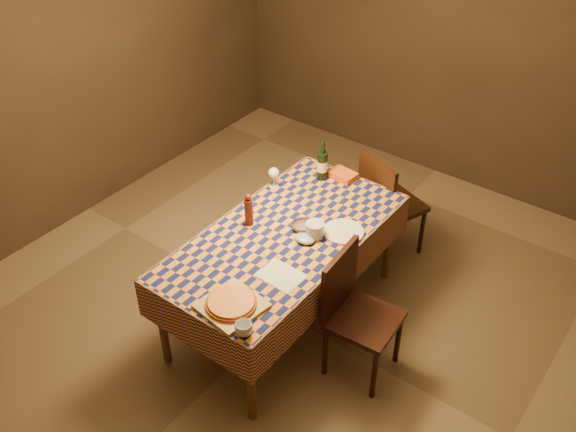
% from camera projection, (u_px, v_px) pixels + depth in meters
% --- Properties ---
extents(room, '(5.00, 5.10, 2.70)m').
position_uv_depth(room, '(283.00, 162.00, 3.99)').
color(room, brown).
rests_on(room, ground).
extents(dining_table, '(0.94, 1.84, 0.77)m').
position_uv_depth(dining_table, '(284.00, 244.00, 4.38)').
color(dining_table, brown).
rests_on(dining_table, ground).
extents(cutting_board, '(0.38, 0.38, 0.02)m').
position_uv_depth(cutting_board, '(231.00, 306.00, 3.78)').
color(cutting_board, tan).
rests_on(cutting_board, dining_table).
extents(pizza, '(0.36, 0.36, 0.03)m').
position_uv_depth(pizza, '(231.00, 303.00, 3.77)').
color(pizza, maroon).
rests_on(pizza, cutting_board).
extents(pepper_mill, '(0.07, 0.07, 0.25)m').
position_uv_depth(pepper_mill, '(249.00, 210.00, 4.37)').
color(pepper_mill, '#501C12').
rests_on(pepper_mill, dining_table).
extents(bowl, '(0.18, 0.18, 0.05)m').
position_uv_depth(bowl, '(302.00, 227.00, 4.37)').
color(bowl, '#664A56').
rests_on(bowl, dining_table).
extents(wine_glass, '(0.08, 0.08, 0.16)m').
position_uv_depth(wine_glass, '(274.00, 174.00, 4.73)').
color(wine_glass, silver).
rests_on(wine_glass, dining_table).
extents(wine_bottle, '(0.10, 0.10, 0.32)m').
position_uv_depth(wine_bottle, '(322.00, 165.00, 4.82)').
color(wine_bottle, black).
rests_on(wine_bottle, dining_table).
extents(deli_tub, '(0.17, 0.17, 0.11)m').
position_uv_depth(deli_tub, '(315.00, 230.00, 4.30)').
color(deli_tub, '#B9BEC0').
rests_on(deli_tub, dining_table).
extents(takeout_container, '(0.21, 0.16, 0.05)m').
position_uv_depth(takeout_container, '(343.00, 175.00, 4.88)').
color(takeout_container, '#D0511B').
rests_on(takeout_container, dining_table).
extents(white_plate, '(0.31, 0.31, 0.02)m').
position_uv_depth(white_plate, '(343.00, 232.00, 4.35)').
color(white_plate, silver).
rests_on(white_plate, dining_table).
extents(tumbler, '(0.13, 0.13, 0.08)m').
position_uv_depth(tumbler, '(244.00, 329.00, 3.59)').
color(tumbler, silver).
rests_on(tumbler, dining_table).
extents(flour_patch, '(0.28, 0.22, 0.00)m').
position_uv_depth(flour_patch, '(281.00, 275.00, 4.01)').
color(flour_patch, silver).
rests_on(flour_patch, dining_table).
extents(flour_bag, '(0.16, 0.14, 0.04)m').
position_uv_depth(flour_bag, '(305.00, 239.00, 4.27)').
color(flour_bag, '#8F9BB7').
rests_on(flour_bag, dining_table).
extents(chair_far, '(0.54, 0.55, 0.93)m').
position_uv_depth(chair_far, '(386.00, 201.00, 5.08)').
color(chair_far, black).
rests_on(chair_far, ground).
extents(chair_right, '(0.46, 0.45, 0.93)m').
position_uv_depth(chair_right, '(354.00, 307.00, 4.13)').
color(chair_right, black).
rests_on(chair_right, ground).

